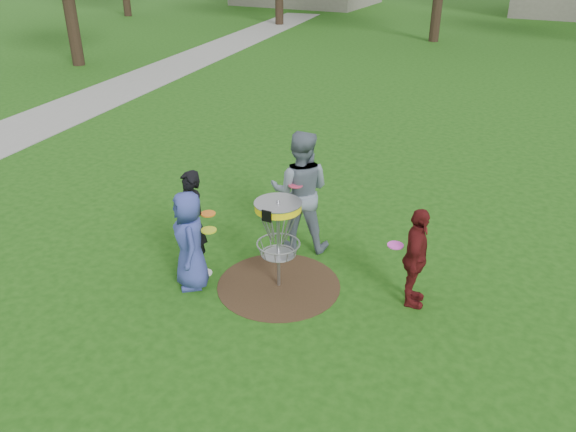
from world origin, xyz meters
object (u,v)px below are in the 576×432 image
at_px(player_blue, 190,240).
at_px(player_maroon, 416,258).
at_px(player_grey, 300,191).
at_px(disc_golf_basket, 278,224).
at_px(player_black, 192,221).

bearing_deg(player_blue, player_maroon, 66.00).
height_order(player_grey, player_maroon, player_grey).
bearing_deg(disc_golf_basket, player_black, -174.82).
relative_size(player_blue, player_grey, 0.75).
height_order(player_black, player_maroon, player_black).
distance_m(player_black, player_maroon, 3.27).
bearing_deg(player_maroon, disc_golf_basket, 92.47).
bearing_deg(player_black, disc_golf_basket, 33.26).
bearing_deg(player_grey, disc_golf_basket, 83.25).
xyz_separation_m(player_grey, player_maroon, (2.06, -0.73, -0.27)).
bearing_deg(player_grey, player_blue, 44.60).
distance_m(player_blue, disc_golf_basket, 1.28).
relative_size(player_maroon, disc_golf_basket, 1.04).
xyz_separation_m(player_grey, disc_golf_basket, (0.23, -1.17, 0.03)).
xyz_separation_m(player_blue, player_black, (-0.25, 0.41, 0.05)).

